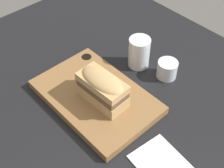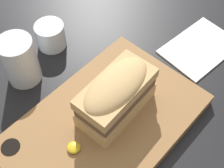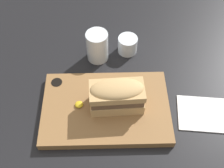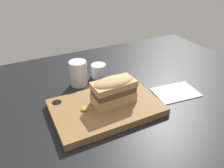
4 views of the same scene
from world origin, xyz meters
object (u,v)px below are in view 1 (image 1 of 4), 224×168
(serving_board, at_px, (96,97))
(sandwich, at_px, (102,87))
(wine_glass, at_px, (167,70))
(water_glass, at_px, (139,54))
(napkin, at_px, (165,168))

(serving_board, relative_size, sandwich, 2.41)
(serving_board, bearing_deg, wine_glass, 72.01)
(sandwich, bearing_deg, water_glass, 104.99)
(sandwich, relative_size, napkin, 0.84)
(sandwich, xyz_separation_m, wine_glass, (0.05, 0.25, -0.05))
(water_glass, bearing_deg, wine_glass, 15.17)
(sandwich, bearing_deg, serving_board, -178.86)
(sandwich, height_order, wine_glass, sandwich)
(serving_board, xyz_separation_m, water_glass, (-0.03, 0.22, 0.03))
(water_glass, xyz_separation_m, wine_glass, (0.11, 0.03, -0.02))
(serving_board, bearing_deg, water_glass, 96.52)
(water_glass, xyz_separation_m, napkin, (0.34, -0.24, -0.05))
(water_glass, distance_m, napkin, 0.42)
(water_glass, bearing_deg, napkin, -35.92)
(napkin, bearing_deg, water_glass, 144.08)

